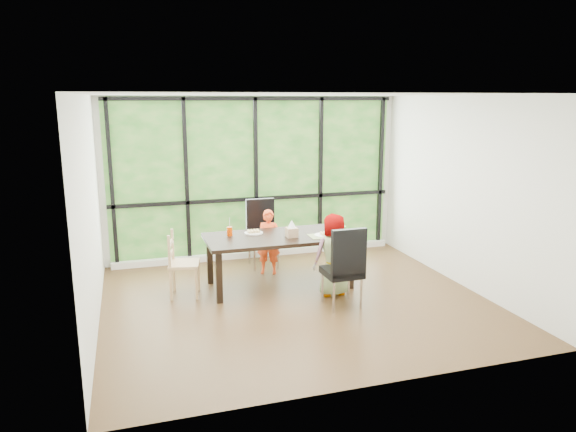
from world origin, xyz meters
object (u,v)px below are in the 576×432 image
(chair_end_beech, at_px, (184,264))
(plate_far, at_px, (254,233))
(chair_window_leather, at_px, (263,234))
(child_older, at_px, (334,255))
(chair_interior_leather, at_px, (342,266))
(orange_cup, at_px, (230,231))
(green_cup, at_px, (343,231))
(dining_table, at_px, (279,261))
(tissue_box, at_px, (292,232))
(child_toddler, at_px, (269,242))
(white_mug, at_px, (342,227))
(plate_near, at_px, (324,235))

(chair_end_beech, relative_size, plate_far, 3.38)
(chair_window_leather, distance_m, child_older, 1.61)
(chair_interior_leather, distance_m, chair_end_beech, 2.15)
(orange_cup, xyz_separation_m, green_cup, (1.54, -0.47, 0.01))
(dining_table, height_order, tissue_box, tissue_box)
(chair_end_beech, height_order, green_cup, chair_end_beech)
(chair_interior_leather, relative_size, green_cup, 7.94)
(child_toddler, bearing_deg, tissue_box, -55.01)
(child_toddler, relative_size, white_mug, 13.57)
(green_cup, bearing_deg, chair_end_beech, 172.55)
(child_toddler, height_order, green_cup, child_toddler)
(chair_window_leather, relative_size, green_cup, 7.94)
(child_older, relative_size, plate_near, 4.33)
(plate_near, bearing_deg, white_mug, 32.75)
(chair_end_beech, xyz_separation_m, child_toddler, (1.34, 0.57, 0.05))
(dining_table, height_order, child_older, child_older)
(dining_table, relative_size, chair_end_beech, 2.31)
(chair_window_leather, relative_size, plate_far, 4.06)
(dining_table, bearing_deg, child_toddler, 90.00)
(child_toddler, relative_size, green_cup, 7.36)
(dining_table, relative_size, child_older, 1.83)
(plate_far, bearing_deg, dining_table, -34.99)
(child_older, xyz_separation_m, white_mug, (0.37, 0.60, 0.22))
(child_toddler, bearing_deg, chair_end_beech, -133.77)
(plate_near, bearing_deg, plate_far, 155.68)
(chair_end_beech, bearing_deg, plate_near, -84.49)
(child_toddler, height_order, plate_far, child_toddler)
(tissue_box, bearing_deg, chair_end_beech, 174.61)
(child_toddler, distance_m, child_older, 1.30)
(chair_end_beech, xyz_separation_m, plate_near, (1.95, -0.21, 0.31))
(orange_cup, relative_size, white_mug, 1.70)
(chair_window_leather, height_order, child_toddler, chair_window_leather)
(child_older, bearing_deg, green_cup, -129.71)
(dining_table, xyz_separation_m, orange_cup, (-0.67, 0.20, 0.44))
(green_cup, height_order, white_mug, green_cup)
(chair_window_leather, bearing_deg, plate_near, -61.22)
(dining_table, xyz_separation_m, tissue_box, (0.15, -0.12, 0.44))
(chair_window_leather, relative_size, chair_interior_leather, 1.00)
(plate_near, bearing_deg, tissue_box, 170.76)
(chair_interior_leather, xyz_separation_m, plate_far, (-0.88, 1.19, 0.22))
(child_older, relative_size, plate_far, 4.29)
(child_older, height_order, orange_cup, child_older)
(plate_near, relative_size, tissue_box, 1.72)
(plate_far, xyz_separation_m, plate_near, (0.92, -0.42, -0.00))
(child_toddler, distance_m, tissue_box, 0.79)
(chair_window_leather, xyz_separation_m, child_older, (0.61, -1.48, 0.03))
(orange_cup, bearing_deg, tissue_box, -21.50)
(white_mug, height_order, tissue_box, tissue_box)
(green_cup, bearing_deg, dining_table, 162.80)
(chair_end_beech, xyz_separation_m, orange_cup, (0.67, 0.18, 0.36))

